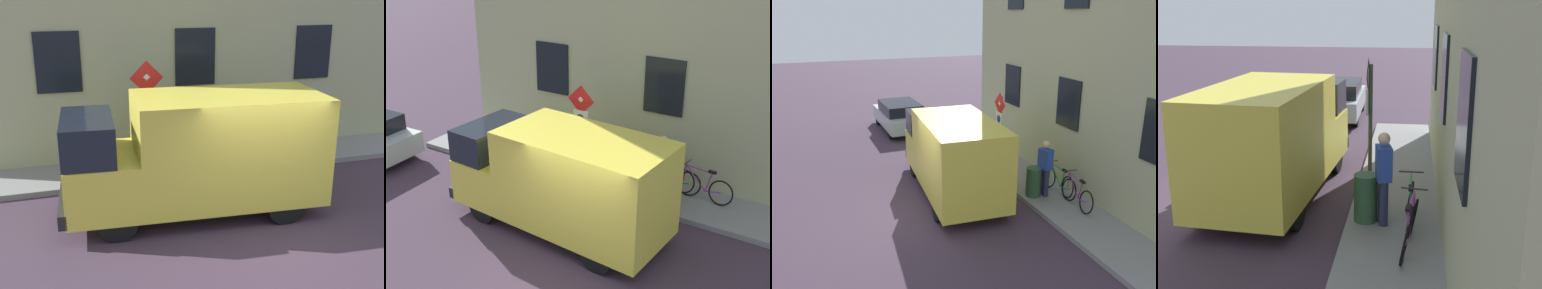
# 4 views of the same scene
# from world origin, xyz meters

# --- Properties ---
(ground_plane) EXTENTS (80.00, 80.00, 0.00)m
(ground_plane) POSITION_xyz_m (0.00, 0.00, 0.00)
(ground_plane) COLOR #3F2F3E
(sidewalk_slab) EXTENTS (1.72, 14.83, 0.14)m
(sidewalk_slab) POSITION_xyz_m (3.58, 0.00, 0.07)
(sidewalk_slab) COLOR gray
(sidewalk_slab) RESTS_ON ground_plane
(building_facade) EXTENTS (0.75, 12.83, 8.71)m
(building_facade) POSITION_xyz_m (4.79, 0.00, 4.36)
(building_facade) COLOR #A8AC81
(building_facade) RESTS_ON ground_plane
(sign_post_stacked) EXTENTS (0.15, 0.56, 2.69)m
(sign_post_stacked) POSITION_xyz_m (2.93, 1.63, 1.95)
(sign_post_stacked) COLOR #474C47
(sign_post_stacked) RESTS_ON sidewalk_slab
(delivery_van) EXTENTS (2.40, 5.47, 2.50)m
(delivery_van) POSITION_xyz_m (1.02, 0.97, 1.33)
(delivery_van) COLOR yellow
(delivery_van) RESTS_ON ground_plane
(bicycle_purple) EXTENTS (0.47, 1.71, 0.89)m
(bicycle_purple) POSITION_xyz_m (3.89, -1.41, 0.51)
(bicycle_purple) COLOR black
(bicycle_purple) RESTS_ON sidewalk_slab
(bicycle_green) EXTENTS (0.46, 1.71, 0.89)m
(bicycle_green) POSITION_xyz_m (3.89, -0.54, 0.51)
(bicycle_green) COLOR black
(bicycle_green) RESTS_ON sidewalk_slab
(pedestrian) EXTENTS (0.34, 0.45, 1.72)m
(pedestrian) POSITION_xyz_m (3.40, -0.49, 1.07)
(pedestrian) COLOR #262B47
(pedestrian) RESTS_ON sidewalk_slab
(litter_bin) EXTENTS (0.44, 0.44, 0.90)m
(litter_bin) POSITION_xyz_m (3.07, -0.40, 0.59)
(litter_bin) COLOR #2D5133
(litter_bin) RESTS_ON sidewalk_slab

